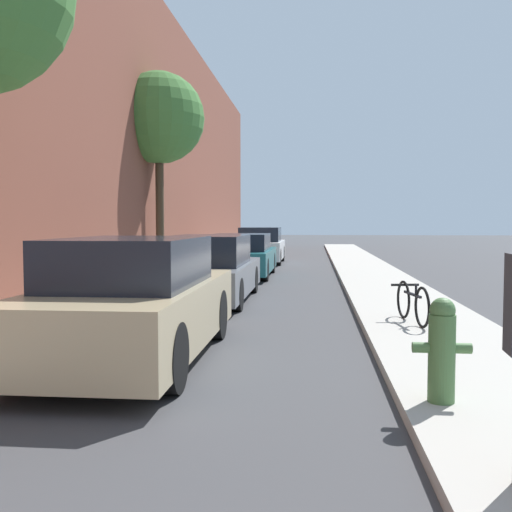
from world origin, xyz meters
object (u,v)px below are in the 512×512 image
object	(u,v)px
parked_car_grey	(210,270)
parked_car_white	(261,246)
parked_car_teal	(241,256)
bicycle	(412,302)
street_tree_far	(159,119)
fire_hydrant	(442,349)
parked_car_champagne	(135,302)

from	to	relation	value
parked_car_grey	parked_car_white	distance (m)	11.35
parked_car_grey	parked_car_teal	distance (m)	5.50
parked_car_grey	bicycle	bearing A→B (deg)	-40.08
parked_car_grey	bicycle	distance (m)	4.77
parked_car_white	street_tree_far	world-z (taller)	street_tree_far
parked_car_teal	bicycle	bearing A→B (deg)	-66.92
parked_car_grey	parked_car_white	world-z (taller)	parked_car_white
parked_car_teal	street_tree_far	size ratio (longest dim) A/B	0.74
parked_car_white	fire_hydrant	size ratio (longest dim) A/B	4.55
parked_car_grey	bicycle	xyz separation A→B (m)	(3.64, -3.07, -0.21)
parked_car_grey	parked_car_white	bearing A→B (deg)	89.72
parked_car_teal	bicycle	distance (m)	9.32
parked_car_grey	parked_car_teal	world-z (taller)	parked_car_grey
parked_car_champagne	parked_car_teal	xyz separation A→B (m)	(-0.06, 10.86, -0.07)
parked_car_champagne	fire_hydrant	world-z (taller)	parked_car_champagne
parked_car_teal	street_tree_far	world-z (taller)	street_tree_far
fire_hydrant	bicycle	world-z (taller)	fire_hydrant
parked_car_white	street_tree_far	size ratio (longest dim) A/B	0.67
parked_car_grey	parked_car_champagne	bearing A→B (deg)	-89.48
bicycle	parked_car_white	bearing A→B (deg)	94.87
fire_hydrant	bicycle	xyz separation A→B (m)	(0.41, 4.00, -0.15)
street_tree_far	bicycle	world-z (taller)	street_tree_far
parked_car_teal	fire_hydrant	distance (m)	12.99
parked_car_champagne	parked_car_white	size ratio (longest dim) A/B	1.06
parked_car_white	fire_hydrant	xyz separation A→B (m)	(3.18, -18.43, -0.10)
parked_car_teal	parked_car_white	bearing A→B (deg)	89.38
parked_car_white	bicycle	size ratio (longest dim) A/B	2.78
parked_car_champagne	parked_car_white	bearing A→B (deg)	89.98
street_tree_far	bicycle	distance (m)	11.50
parked_car_grey	street_tree_far	bearing A→B (deg)	114.33
parked_car_grey	bicycle	world-z (taller)	parked_car_grey
parked_car_grey	fire_hydrant	world-z (taller)	parked_car_grey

